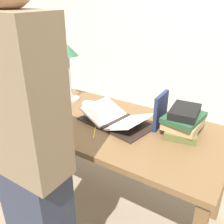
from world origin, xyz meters
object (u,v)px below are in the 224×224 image
at_px(open_book, 116,119).
at_px(coffee_mug, 88,109).
at_px(reading_lamp, 68,57).
at_px(pencil, 95,132).
at_px(book_standing_upright, 161,111).
at_px(person_reader, 31,165).
at_px(book_stack_tall, 183,122).

distance_m(open_book, coffee_mug, 0.23).
bearing_deg(reading_lamp, pencil, -34.27).
xyz_separation_m(book_standing_upright, pencil, (-0.31, -0.29, -0.11)).
bearing_deg(pencil, open_book, 75.56).
relative_size(coffee_mug, person_reader, 0.06).
bearing_deg(reading_lamp, book_stack_tall, -2.51).
relative_size(book_standing_upright, reading_lamp, 0.51).
distance_m(coffee_mug, pencil, 0.26).
height_order(book_stack_tall, reading_lamp, reading_lamp).
bearing_deg(coffee_mug, open_book, 0.28).
bearing_deg(open_book, coffee_mug, -169.59).
height_order(pencil, person_reader, person_reader).
bearing_deg(book_standing_upright, person_reader, -111.37).
distance_m(book_standing_upright, pencil, 0.44).
bearing_deg(person_reader, coffee_mug, -73.22).
relative_size(reading_lamp, coffee_mug, 4.57).
distance_m(open_book, pencil, 0.18).
distance_m(book_standing_upright, reading_lamp, 0.82).
xyz_separation_m(coffee_mug, pencil, (0.18, -0.18, -0.04)).
bearing_deg(coffee_mug, person_reader, -73.22).
relative_size(open_book, book_standing_upright, 2.30).
bearing_deg(person_reader, pencil, -87.51).
height_order(book_stack_tall, pencil, book_stack_tall).
relative_size(open_book, reading_lamp, 1.17).
height_order(open_book, person_reader, person_reader).
bearing_deg(pencil, book_stack_tall, 31.80).
bearing_deg(book_stack_tall, pencil, -148.20).
distance_m(open_book, reading_lamp, 0.63).
xyz_separation_m(reading_lamp, coffee_mug, (0.30, -0.15, -0.30)).
height_order(reading_lamp, coffee_mug, reading_lamp).
bearing_deg(person_reader, book_stack_tall, -119.02).
bearing_deg(person_reader, open_book, -91.97).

